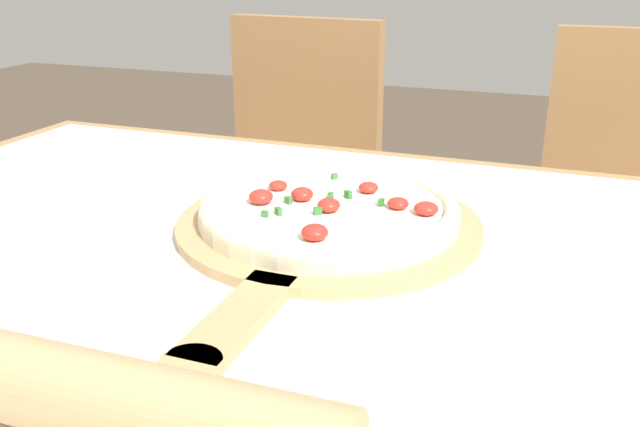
# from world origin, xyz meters

# --- Properties ---
(dining_table) EXTENTS (1.32, 0.90, 0.74)m
(dining_table) POSITION_xyz_m (0.00, 0.00, 0.63)
(dining_table) COLOR #A87F51
(dining_table) RESTS_ON ground_plane
(towel_cloth) EXTENTS (1.24, 0.82, 0.00)m
(towel_cloth) POSITION_xyz_m (0.00, 0.00, 0.74)
(towel_cloth) COLOR silver
(towel_cloth) RESTS_ON dining_table
(pizza_peel) EXTENTS (0.35, 0.51, 0.01)m
(pizza_peel) POSITION_xyz_m (0.01, 0.07, 0.75)
(pizza_peel) COLOR tan
(pizza_peel) RESTS_ON towel_cloth
(pizza) EXTENTS (0.30, 0.30, 0.04)m
(pizza) POSITION_xyz_m (0.01, 0.09, 0.77)
(pizza) COLOR beige
(pizza) RESTS_ON pizza_peel
(rolling_pin) EXTENTS (0.48, 0.07, 0.06)m
(rolling_pin) POSITION_xyz_m (-0.03, -0.30, 0.77)
(rolling_pin) COLOR tan
(rolling_pin) RESTS_ON towel_cloth
(chair_left) EXTENTS (0.44, 0.44, 0.91)m
(chair_left) POSITION_xyz_m (-0.34, 0.79, 0.53)
(chair_left) COLOR #A37547
(chair_left) RESTS_ON ground_plane
(chair_right) EXTENTS (0.41, 0.41, 0.91)m
(chair_right) POSITION_xyz_m (0.41, 0.79, 0.53)
(chair_right) COLOR #A37547
(chair_right) RESTS_ON ground_plane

